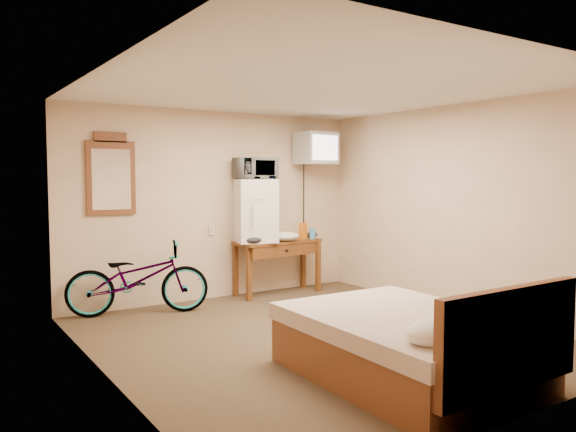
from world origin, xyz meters
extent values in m
plane|color=#3E2D1F|center=(0.00, 0.00, 0.00)|extent=(4.60, 4.60, 0.00)
plane|color=silver|center=(0.00, 0.00, 2.50)|extent=(4.60, 4.60, 0.00)
cube|color=tan|center=(0.00, 2.30, 1.25)|extent=(4.20, 0.04, 2.50)
cube|color=tan|center=(0.00, -2.30, 1.25)|extent=(4.20, 0.04, 2.50)
cube|color=tan|center=(-2.10, 0.00, 1.25)|extent=(0.04, 4.60, 2.50)
cube|color=tan|center=(2.10, 0.00, 1.25)|extent=(0.04, 4.60, 2.50)
cube|color=beige|center=(-0.08, 2.29, 0.92)|extent=(0.08, 0.01, 0.13)
cube|color=#613215|center=(0.82, 2.04, 0.73)|extent=(1.26, 0.56, 0.04)
cube|color=#613215|center=(0.25, 1.85, 0.35)|extent=(0.06, 0.06, 0.71)
cube|color=#613215|center=(1.38, 1.85, 0.35)|extent=(0.06, 0.06, 0.71)
cube|color=#613215|center=(0.25, 2.23, 0.35)|extent=(0.06, 0.06, 0.71)
cube|color=#613215|center=(1.38, 2.23, 0.35)|extent=(0.06, 0.06, 0.71)
cube|color=#613215|center=(0.82, 1.83, 0.63)|extent=(1.11, 0.12, 0.16)
cube|color=black|center=(0.82, 1.82, 0.63)|extent=(0.05, 0.02, 0.03)
cube|color=white|center=(0.46, 2.04, 1.17)|extent=(0.63, 0.61, 0.85)
cube|color=#ADADA7|center=(0.46, 1.79, 1.34)|extent=(0.52, 0.01, 0.00)
cylinder|color=#ADADA7|center=(0.27, 1.79, 1.12)|extent=(0.02, 0.02, 0.31)
imported|color=white|center=(0.46, 2.04, 1.74)|extent=(0.52, 0.36, 0.29)
cube|color=#D36312|center=(1.21, 1.98, 0.86)|extent=(0.13, 0.09, 0.23)
cylinder|color=#3C90CC|center=(1.33, 1.92, 0.82)|extent=(0.08, 0.08, 0.15)
ellipsoid|color=beige|center=(0.86, 1.91, 0.81)|extent=(0.41, 0.32, 0.13)
ellipsoid|color=black|center=(0.34, 1.88, 0.80)|extent=(0.27, 0.20, 0.10)
ellipsoid|color=black|center=(1.42, 2.06, 0.79)|extent=(0.18, 0.15, 0.08)
cube|color=black|center=(1.46, 2.28, 1.93)|extent=(0.14, 0.02, 0.14)
cylinder|color=black|center=(1.46, 2.24, 1.93)|extent=(0.05, 0.30, 0.05)
cube|color=#ADADA7|center=(1.46, 2.02, 2.04)|extent=(0.52, 0.44, 0.46)
cube|color=white|center=(1.46, 1.80, 2.04)|extent=(0.43, 0.01, 0.35)
cube|color=black|center=(1.46, 2.24, 2.04)|extent=(0.33, 0.01, 0.28)
cube|color=brown|center=(-1.40, 2.27, 1.62)|extent=(0.58, 0.04, 0.88)
cube|color=brown|center=(-1.40, 2.27, 2.10)|extent=(0.39, 0.04, 0.12)
cube|color=white|center=(-1.40, 2.25, 1.60)|extent=(0.46, 0.01, 0.72)
imported|color=black|center=(-1.20, 1.95, 0.43)|extent=(1.74, 1.04, 0.86)
cube|color=brown|center=(-0.08, -1.30, 0.20)|extent=(1.45, 1.91, 0.40)
cube|color=beige|center=(-0.08, -1.30, 0.45)|extent=(1.49, 1.95, 0.14)
cube|color=brown|center=(-0.08, -2.26, 0.55)|extent=(1.41, 0.08, 0.70)
ellipsoid|color=white|center=(-0.41, -1.95, 0.58)|extent=(0.57, 0.35, 0.20)
ellipsoid|color=white|center=(0.25, -1.95, 0.58)|extent=(0.57, 0.35, 0.20)
camera|label=1|loc=(-3.34, -4.50, 1.63)|focal=35.00mm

